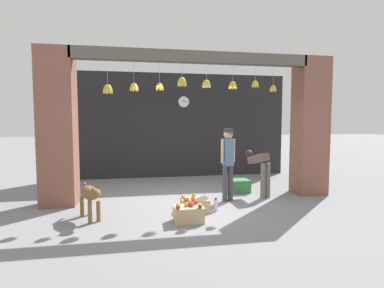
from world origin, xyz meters
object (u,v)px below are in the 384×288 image
shopkeeper (228,159)px  worker_stooping (260,167)px  fruit_crate_oranges (195,205)px  dog (90,195)px  produce_box_green (240,186)px  fruit_crate_apples (189,213)px  water_bottle (216,205)px  wall_clock (184,102)px

shopkeeper → worker_stooping: (0.86, 0.31, -0.23)m
fruit_crate_oranges → worker_stooping: bearing=29.1°
dog → produce_box_green: bearing=88.5°
dog → produce_box_green: (3.30, 1.52, -0.29)m
fruit_crate_apples → produce_box_green: (1.61, 1.96, 0.01)m
fruit_crate_oranges → fruit_crate_apples: size_ratio=1.04×
dog → water_bottle: bearing=65.9°
dog → worker_stooping: (3.63, 1.08, 0.25)m
shopkeeper → water_bottle: 1.14m
dog → fruit_crate_apples: (1.70, -0.44, -0.29)m
dog → wall_clock: size_ratio=2.34×
worker_stooping → wall_clock: (-1.38, 2.74, 1.66)m
fruit_crate_oranges → water_bottle: 0.42m
worker_stooping → fruit_crate_oranges: bearing=-165.4°
shopkeeper → worker_stooping: shopkeeper is taller
produce_box_green → water_bottle: size_ratio=1.73×
shopkeeper → fruit_crate_oranges: bearing=23.5°
fruit_crate_oranges → dog: bearing=-176.5°
fruit_crate_oranges → fruit_crate_apples: fruit_crate_apples is taller
dog → fruit_crate_oranges: size_ratio=1.58×
worker_stooping → water_bottle: worker_stooping is taller
shopkeeper → fruit_crate_oranges: 1.34m
dog → shopkeeper: 2.91m
produce_box_green → wall_clock: (-1.05, 2.30, 2.20)m
produce_box_green → water_bottle: (-0.98, -1.44, -0.04)m
water_bottle → wall_clock: wall_clock is taller
shopkeeper → wall_clock: size_ratio=4.44×
shopkeeper → wall_clock: wall_clock is taller
water_bottle → fruit_crate_apples: bearing=-140.0°
shopkeeper → produce_box_green: bearing=-138.7°
fruit_crate_oranges → wall_clock: size_ratio=1.48×
worker_stooping → water_bottle: size_ratio=4.05×
dog → fruit_crate_apples: 1.78m
produce_box_green → fruit_crate_apples: bearing=-129.4°
fruit_crate_oranges → produce_box_green: bearing=45.2°
wall_clock → water_bottle: bearing=-89.0°
wall_clock → shopkeeper: bearing=-80.5°
produce_box_green → water_bottle: produce_box_green is taller
fruit_crate_apples → shopkeeper: bearing=48.2°
dog → water_bottle: 2.34m
water_bottle → wall_clock: bearing=91.0°
worker_stooping → fruit_crate_apples: (-1.93, -1.51, -0.54)m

